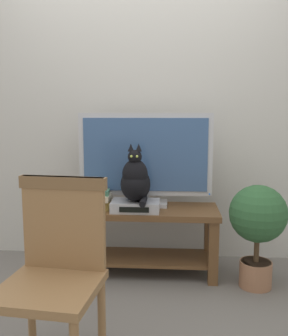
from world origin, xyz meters
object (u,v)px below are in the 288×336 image
at_px(media_box, 136,206).
at_px(book_stack, 95,199).
at_px(tv, 145,157).
at_px(wooden_chair, 56,263).
at_px(potted_plant, 258,222).
at_px(cat, 135,180).
at_px(tv_stand, 144,229).

bearing_deg(media_box, book_stack, 173.85).
distance_m(tv, wooden_chair, 1.33).
xyz_separation_m(media_box, potted_plant, (0.86, -0.10, -0.08)).
distance_m(book_stack, potted_plant, 1.18).
xyz_separation_m(media_box, cat, (0.00, -0.01, 0.19)).
bearing_deg(wooden_chair, book_stack, 91.69).
relative_size(tv, wooden_chair, 1.10).
height_order(wooden_chair, book_stack, wooden_chair).
relative_size(tv, book_stack, 4.27).
distance_m(tv, book_stack, 0.50).
height_order(tv, potted_plant, tv).
bearing_deg(tv, wooden_chair, -105.08).
bearing_deg(book_stack, tv_stand, 8.62).
bearing_deg(tv_stand, book_stack, -171.38).
xyz_separation_m(tv, book_stack, (-0.37, -0.14, -0.30)).
height_order(tv_stand, media_box, media_box).
distance_m(tv_stand, tv, 0.55).
xyz_separation_m(wooden_chair, book_stack, (-0.03, 1.09, 0.05)).
bearing_deg(wooden_chair, media_box, 75.49).
relative_size(tv_stand, cat, 2.62).
bearing_deg(wooden_chair, cat, 75.24).
height_order(wooden_chair, potted_plant, wooden_chair).
bearing_deg(wooden_chair, tv, 74.92).
bearing_deg(media_box, potted_plant, -6.74).
bearing_deg(cat, potted_plant, -5.83).
xyz_separation_m(tv, wooden_chair, (-0.33, -1.24, -0.36)).
distance_m(tv_stand, cat, 0.41).
bearing_deg(tv, media_box, -108.41).
distance_m(wooden_chair, potted_plant, 1.49).
height_order(cat, book_stack, cat).
relative_size(wooden_chair, book_stack, 3.86).
relative_size(tv, potted_plant, 1.39).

